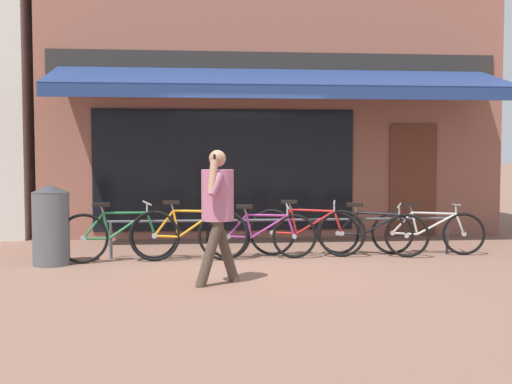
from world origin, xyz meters
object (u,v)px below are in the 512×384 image
bicycle_purple (261,235)px  bicycle_silver (428,232)px  bicycle_black (371,232)px  pedestrian_adult (218,203)px  litter_bin (51,225)px  bicycle_orange (189,234)px  bicycle_green (119,235)px  bicycle_red (306,231)px

bicycle_purple → bicycle_silver: (2.59, 0.14, -0.00)m
bicycle_black → pedestrian_adult: bearing=-119.2°
pedestrian_adult → litter_bin: size_ratio=1.44×
bicycle_purple → litter_bin: litter_bin is taller
bicycle_black → bicycle_purple: bearing=-154.4°
bicycle_orange → bicycle_black: (2.76, 0.16, -0.03)m
bicycle_green → bicycle_silver: bicycle_green is taller
bicycle_purple → bicycle_green: bearing=-174.1°
bicycle_orange → bicycle_silver: 3.67m
bicycle_purple → litter_bin: bearing=-170.9°
bicycle_black → litter_bin: 4.68m
litter_bin → bicycle_silver: bearing=4.0°
bicycle_green → bicycle_silver: 4.66m
bicycle_silver → pedestrian_adult: 3.88m
bicycle_purple → bicycle_silver: bearing=7.4°
bicycle_green → bicycle_black: size_ratio=1.06×
bicycle_orange → bicycle_black: size_ratio=1.08×
bicycle_black → pedestrian_adult: 3.11m
bicycle_green → bicycle_purple: bearing=-14.9°
bicycle_red → bicycle_silver: bearing=12.9°
bicycle_orange → pedestrian_adult: bearing=-77.9°
bicycle_orange → bicycle_red: (1.77, 0.24, -0.01)m
bicycle_purple → bicycle_silver: size_ratio=0.96×
bicycle_black → pedestrian_adult: size_ratio=0.99×
bicycle_green → bicycle_red: bearing=-12.0°
litter_bin → bicycle_orange: bearing=5.0°
bicycle_black → pedestrian_adult: pedestrian_adult is taller
bicycle_silver → pedestrian_adult: bearing=-139.1°
bicycle_purple → bicycle_red: 0.73m
bicycle_red → litter_bin: litter_bin is taller
bicycle_purple → bicycle_red: size_ratio=0.95×
bicycle_red → bicycle_orange: bearing=-158.9°
bicycle_green → bicycle_red: size_ratio=0.98×
litter_bin → bicycle_black: bearing=4.0°
bicycle_black → litter_bin: size_ratio=1.42×
bicycle_orange → bicycle_purple: bicycle_orange is taller
pedestrian_adult → bicycle_silver: bearing=-155.9°
pedestrian_adult → litter_bin: (-2.26, 1.54, -0.42)m
bicycle_green → bicycle_black: 3.75m
bicycle_purple → bicycle_black: size_ratio=1.03×
bicycle_silver → pedestrian_adult: pedestrian_adult is taller
pedestrian_adult → bicycle_red: bearing=-132.3°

